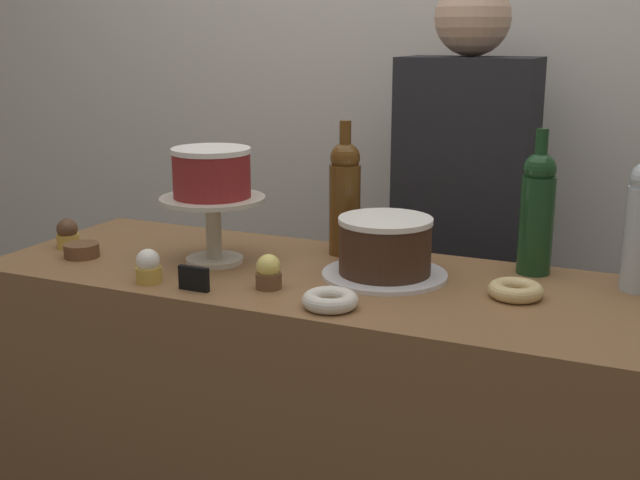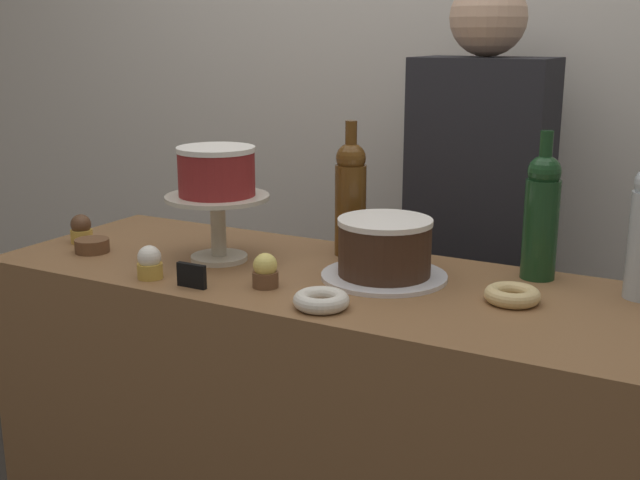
{
  "view_description": "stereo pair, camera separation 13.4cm",
  "coord_description": "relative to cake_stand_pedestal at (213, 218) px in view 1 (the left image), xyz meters",
  "views": [
    {
      "loc": [
        0.7,
        -1.56,
        1.46
      ],
      "look_at": [
        0.0,
        0.0,
        1.02
      ],
      "focal_mm": 44.85,
      "sensor_mm": 36.0,
      "label": 1
    },
    {
      "loc": [
        0.82,
        -1.5,
        1.46
      ],
      "look_at": [
        0.0,
        0.0,
        1.02
      ],
      "focal_mm": 44.85,
      "sensor_mm": 36.0,
      "label": 2
    }
  ],
  "objects": [
    {
      "name": "silver_serving_platter",
      "position": [
        0.41,
        0.05,
        -0.1
      ],
      "size": [
        0.28,
        0.28,
        0.01
      ],
      "color": "white",
      "rests_on": "display_counter"
    },
    {
      "name": "price_sign_chalkboard",
      "position": [
        0.07,
        -0.2,
        -0.08
      ],
      "size": [
        0.07,
        0.01,
        0.05
      ],
      "color": "black",
      "rests_on": "display_counter"
    },
    {
      "name": "donut_sugar",
      "position": [
        0.38,
        -0.19,
        -0.09
      ],
      "size": [
        0.11,
        0.11,
        0.03
      ],
      "color": "silver",
      "rests_on": "display_counter"
    },
    {
      "name": "chocolate_round_cake",
      "position": [
        0.41,
        0.05,
        -0.03
      ],
      "size": [
        0.21,
        0.21,
        0.12
      ],
      "color": "#3D2619",
      "rests_on": "silver_serving_platter"
    },
    {
      "name": "barista_figure",
      "position": [
        0.45,
        0.58,
        -0.2
      ],
      "size": [
        0.36,
        0.22,
        1.6
      ],
      "color": "black",
      "rests_on": "ground_plane"
    },
    {
      "name": "cupcake_lemon",
      "position": [
        0.21,
        -0.12,
        -0.07
      ],
      "size": [
        0.06,
        0.06,
        0.07
      ],
      "color": "brown",
      "rests_on": "display_counter"
    },
    {
      "name": "wine_bottle_green",
      "position": [
        0.7,
        0.22,
        0.04
      ],
      "size": [
        0.08,
        0.08,
        0.33
      ],
      "color": "#193D1E",
      "rests_on": "display_counter"
    },
    {
      "name": "back_wall",
      "position": [
        0.27,
        0.86,
        0.26
      ],
      "size": [
        6.0,
        0.05,
        2.6
      ],
      "color": "silver",
      "rests_on": "ground_plane"
    },
    {
      "name": "wine_bottle_amber",
      "position": [
        0.25,
        0.2,
        0.04
      ],
      "size": [
        0.08,
        0.08,
        0.33
      ],
      "color": "#5B3814",
      "rests_on": "display_counter"
    },
    {
      "name": "white_layer_cake",
      "position": [
        0.0,
        -0.0,
        0.11
      ],
      "size": [
        0.18,
        0.18,
        0.11
      ],
      "color": "maroon",
      "rests_on": "cake_stand_pedestal"
    },
    {
      "name": "cookie_stack",
      "position": [
        -0.32,
        -0.09,
        -0.09
      ],
      "size": [
        0.08,
        0.08,
        0.03
      ],
      "color": "brown",
      "rests_on": "display_counter"
    },
    {
      "name": "cake_stand_pedestal",
      "position": [
        0.0,
        0.0,
        0.0
      ],
      "size": [
        0.24,
        0.24,
        0.16
      ],
      "color": "beige",
      "rests_on": "display_counter"
    },
    {
      "name": "cupcake_chocolate",
      "position": [
        -0.41,
        -0.03,
        -0.07
      ],
      "size": [
        0.06,
        0.06,
        0.07
      ],
      "color": "gold",
      "rests_on": "display_counter"
    },
    {
      "name": "display_counter",
      "position": [
        0.27,
        0.01,
        -0.58
      ],
      "size": [
        1.54,
        0.55,
        0.94
      ],
      "color": "brown",
      "rests_on": "ground_plane"
    },
    {
      "name": "donut_glazed",
      "position": [
        0.7,
        0.03,
        -0.09
      ],
      "size": [
        0.11,
        0.11,
        0.03
      ],
      "color": "#E0C17F",
      "rests_on": "display_counter"
    },
    {
      "name": "cupcake_vanilla",
      "position": [
        -0.05,
        -0.19,
        -0.07
      ],
      "size": [
        0.06,
        0.06,
        0.07
      ],
      "color": "gold",
      "rests_on": "display_counter"
    }
  ]
}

